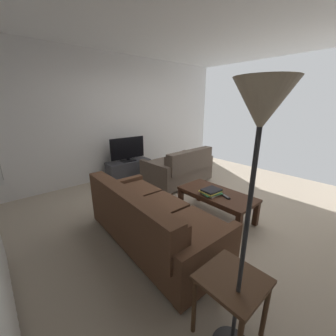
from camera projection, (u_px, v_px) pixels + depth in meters
The scene contains 12 objects.
ground_plane at pixel (201, 205), 3.66m from camera, with size 4.84×5.71×0.01m, color tan.
wall_right at pixel (126, 118), 4.98m from camera, with size 0.12×5.71×2.75m, color silver.
ceiling_slab at pixel (210, 23), 2.83m from camera, with size 4.84×5.71×0.01m.
sofa_main at pixel (149, 220), 2.54m from camera, with size 1.96×0.91×0.80m.
loveseat_near at pixel (179, 168), 4.54m from camera, with size 0.94×1.44×0.80m.
coffee_table at pixel (216, 197), 3.19m from camera, with size 1.16×0.57×0.41m.
end_table at pixel (232, 289), 1.49m from camera, with size 0.43×0.43×0.54m.
floor_lamp at pixel (258, 137), 1.06m from camera, with size 0.31×0.31×1.83m.
tv_stand at pixel (129, 170), 4.88m from camera, with size 0.44×1.02×0.43m.
flat_tv at pixel (128, 149), 4.73m from camera, with size 0.21×0.83×0.55m.
book_stack at pixel (211, 192), 3.10m from camera, with size 0.30×0.33×0.08m.
tv_remote at pixel (226, 197), 3.01m from camera, with size 0.17×0.10×0.02m.
Camera 1 is at (-2.10, 2.61, 1.71)m, focal length 22.16 mm.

